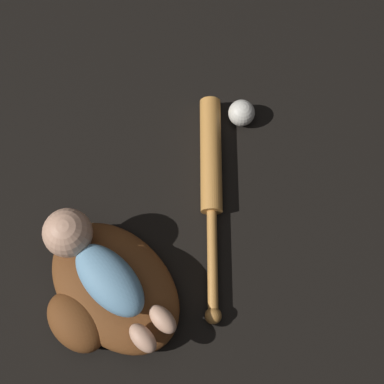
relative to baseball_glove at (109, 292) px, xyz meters
The scene contains 5 objects.
ground_plane 0.08m from the baseball_glove, 31.94° to the right, with size 6.00×6.00×0.00m, color black.
baseball_glove is the anchor object (origin of this frame).
baby_figure 0.11m from the baseball_glove, 46.87° to the right, with size 0.39×0.24×0.12m.
baseball_bat 0.41m from the baseball_glove, 106.48° to the right, with size 0.28×0.58×0.06m.
baseball 0.61m from the baseball_glove, 101.71° to the right, with size 0.07×0.07×0.07m.
Camera 1 is at (-0.32, 0.14, 1.37)m, focal length 50.00 mm.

